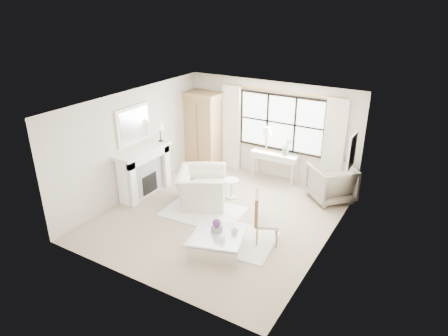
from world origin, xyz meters
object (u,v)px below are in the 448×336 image
at_px(armoire, 203,129).
at_px(coffee_table, 218,243).
at_px(console_table, 275,166).
at_px(club_armchair, 202,187).

height_order(armoire, coffee_table, armoire).
distance_m(armoire, console_table, 2.39).
relative_size(console_table, club_armchair, 1.00).
relative_size(console_table, coffee_table, 1.04).
xyz_separation_m(club_armchair, coffee_table, (1.41, -1.54, -0.24)).
xyz_separation_m(console_table, club_armchair, (-0.98, -2.19, 0.02)).
bearing_deg(coffee_table, armoire, 109.90).
distance_m(club_armchair, coffee_table, 2.10).
bearing_deg(armoire, club_armchair, -54.18).
distance_m(console_table, coffee_table, 3.75).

